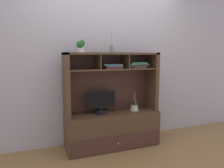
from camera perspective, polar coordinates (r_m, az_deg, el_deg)
floor_plane at (r=3.39m, az=0.00°, el=-16.60°), size 6.00×6.00×0.02m
back_wall at (r=3.34m, az=-1.64°, el=8.00°), size 6.00×0.02×2.80m
media_console at (r=3.24m, az=-0.04°, el=-9.54°), size 1.41×0.52×1.43m
tv_monitor at (r=3.09m, az=-3.02°, el=-5.55°), size 0.43×0.19×0.33m
potted_orchid at (r=3.29m, az=6.19°, el=-6.46°), size 0.13×0.13×0.28m
magazine_stack_left at (r=3.28m, az=6.91°, el=5.29°), size 0.36×0.28×0.09m
magazine_stack_centre at (r=3.06m, az=0.18°, el=4.88°), size 0.30×0.25×0.06m
diffuser_bottle at (r=3.10m, az=-0.11°, el=9.70°), size 0.06×0.06×0.32m
potted_succulent at (r=2.96m, az=-8.56°, el=10.33°), size 0.12×0.10×0.18m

